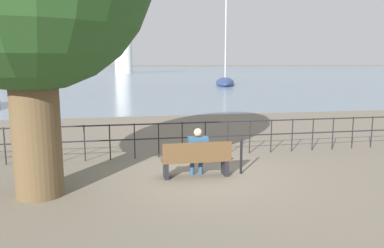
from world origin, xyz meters
TOP-DOWN VIEW (x-y plane):
  - ground_plane at (0.00, 0.00)m, footprint 1000.00×1000.00m
  - harbor_water at (0.00, 160.99)m, footprint 600.00×300.00m
  - park_bench at (0.00, -0.06)m, footprint 1.70×0.45m
  - seated_person_left at (0.05, 0.01)m, footprint 0.49×0.35m
  - promenade_railing at (0.00, 2.06)m, footprint 15.65×0.04m
  - closed_umbrella at (1.17, 0.00)m, footprint 0.09×0.09m
  - sailboat_2 at (11.57, 38.17)m, footprint 4.57×9.18m
  - harbor_lighthouse at (-0.63, 99.45)m, footprint 4.88×4.88m

SIDE VIEW (x-z plane):
  - ground_plane at x=0.00m, z-range 0.00..0.00m
  - harbor_water at x=0.00m, z-range 0.00..0.01m
  - sailboat_2 at x=11.57m, z-range -6.09..6.74m
  - park_bench at x=0.00m, z-range -0.02..0.88m
  - closed_umbrella at x=1.17m, z-range 0.05..1.00m
  - seated_person_left at x=0.05m, z-range 0.06..1.28m
  - promenade_railing at x=0.00m, z-range 0.17..1.22m
  - harbor_lighthouse at x=-0.63m, z-range -0.79..21.83m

